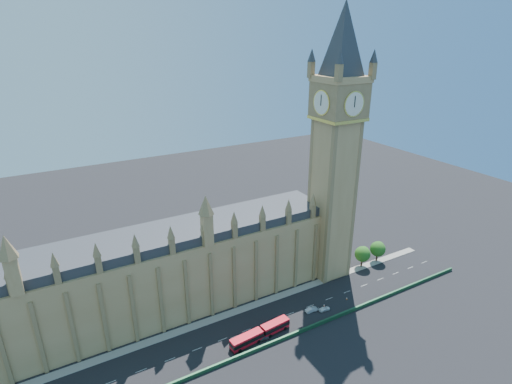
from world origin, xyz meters
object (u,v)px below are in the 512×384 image
car_grey (262,338)px  car_white (325,309)px  red_bus (260,333)px  car_silver (312,310)px

car_grey → car_white: bearing=-80.4°
red_bus → car_white: size_ratio=4.97×
car_silver → car_white: (4.03, -1.63, -0.15)m
car_grey → car_white: 24.78m
red_bus → car_silver: size_ratio=4.51×
red_bus → car_grey: (0.01, -0.78, -1.01)m
red_bus → car_silver: bearing=1.9°
red_bus → car_grey: size_ratio=4.46×
car_white → red_bus: bearing=97.1°
car_grey → car_silver: bearing=-75.2°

